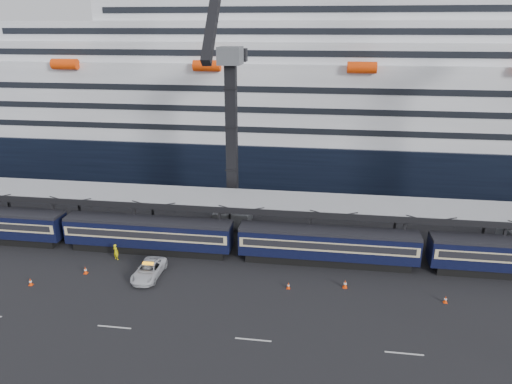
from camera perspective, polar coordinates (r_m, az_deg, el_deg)
ground at (r=43.27m, az=19.88°, el=-15.33°), size 260.00×260.00×0.00m
train at (r=49.96m, az=12.78°, el=-6.62°), size 133.05×3.00×4.05m
canopy at (r=53.02m, az=17.73°, el=-1.91°), size 130.00×6.25×5.53m
cruise_ship at (r=81.90m, az=14.06°, el=11.11°), size 214.09×28.84×34.00m
crane_dark_near at (r=55.61m, az=-3.14°, el=7.25°), size 4.50×17.75×35.08m
pickup_truck at (r=48.49m, az=-13.27°, el=-9.50°), size 2.48×5.26×1.45m
worker at (r=52.68m, az=-17.12°, el=-7.16°), size 0.79×0.67×1.83m
traffic_cone_a at (r=51.13m, az=-26.36°, el=-10.02°), size 0.38×0.38×0.77m
traffic_cone_b at (r=51.10m, az=-20.55°, el=-9.13°), size 0.40×0.40×0.79m
traffic_cone_c at (r=45.59m, az=4.07°, el=-11.58°), size 0.34×0.34×0.67m
traffic_cone_d at (r=46.40m, az=11.08°, el=-11.19°), size 0.43×0.43×0.86m
traffic_cone_e at (r=46.84m, az=22.61°, el=-12.28°), size 0.36×0.36×0.71m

